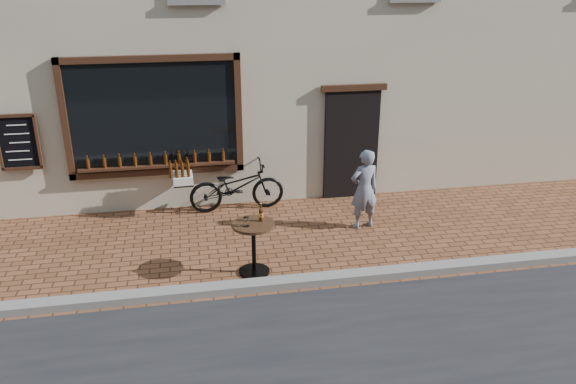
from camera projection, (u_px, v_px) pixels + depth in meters
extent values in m
plane|color=brown|center=(289.00, 293.00, 8.17)|extent=(90.00, 90.00, 0.00)
cube|color=slate|center=(287.00, 282.00, 8.33)|extent=(90.00, 0.25, 0.12)
cube|color=black|center=(154.00, 117.00, 10.31)|extent=(3.00, 0.06, 2.00)
cube|color=black|center=(148.00, 59.00, 9.90)|extent=(3.24, 0.10, 0.12)
cube|color=black|center=(159.00, 172.00, 10.69)|extent=(3.24, 0.10, 0.12)
cube|color=black|center=(65.00, 121.00, 10.03)|extent=(0.12, 0.10, 2.24)
cube|color=black|center=(239.00, 114.00, 10.55)|extent=(0.12, 0.10, 2.24)
cube|color=black|center=(158.00, 166.00, 10.59)|extent=(2.90, 0.16, 0.05)
cube|color=black|center=(351.00, 145.00, 11.23)|extent=(1.10, 0.10, 2.20)
cube|color=black|center=(354.00, 88.00, 10.77)|extent=(1.30, 0.10, 0.12)
cube|color=black|center=(18.00, 142.00, 10.03)|extent=(0.62, 0.04, 0.92)
cylinder|color=#3D1C07|center=(88.00, 164.00, 10.34)|extent=(0.06, 0.06, 0.19)
cylinder|color=#3D1C07|center=(104.00, 163.00, 10.39)|extent=(0.06, 0.06, 0.19)
cylinder|color=#3D1C07|center=(119.00, 162.00, 10.43)|extent=(0.06, 0.06, 0.19)
cylinder|color=#3D1C07|center=(135.00, 161.00, 10.48)|extent=(0.06, 0.06, 0.19)
cylinder|color=#3D1C07|center=(150.00, 160.00, 10.52)|extent=(0.06, 0.06, 0.19)
cylinder|color=#3D1C07|center=(165.00, 159.00, 10.57)|extent=(0.06, 0.06, 0.19)
cylinder|color=#3D1C07|center=(180.00, 159.00, 10.62)|extent=(0.06, 0.06, 0.19)
cylinder|color=#3D1C07|center=(195.00, 158.00, 10.66)|extent=(0.06, 0.06, 0.19)
cylinder|color=#3D1C07|center=(209.00, 157.00, 10.71)|extent=(0.06, 0.06, 0.19)
cylinder|color=#3D1C07|center=(224.00, 156.00, 10.76)|extent=(0.06, 0.06, 0.19)
imported|color=black|center=(237.00, 186.00, 10.81)|extent=(1.85, 0.72, 0.96)
cube|color=black|center=(183.00, 182.00, 10.54)|extent=(0.38, 0.53, 0.03)
cube|color=silver|center=(183.00, 177.00, 10.50)|extent=(0.39, 0.55, 0.15)
cylinder|color=#3D1C07|center=(188.00, 171.00, 10.29)|extent=(0.06, 0.06, 0.20)
cylinder|color=#3D1C07|center=(183.00, 172.00, 10.27)|extent=(0.06, 0.06, 0.20)
cylinder|color=#3D1C07|center=(177.00, 172.00, 10.24)|extent=(0.06, 0.06, 0.20)
cylinder|color=#3D1C07|center=(171.00, 173.00, 10.22)|extent=(0.06, 0.06, 0.20)
cylinder|color=#3D1C07|center=(188.00, 169.00, 10.40)|extent=(0.06, 0.06, 0.20)
cylinder|color=#3D1C07|center=(182.00, 170.00, 10.38)|extent=(0.06, 0.06, 0.20)
cylinder|color=#3D1C07|center=(176.00, 170.00, 10.36)|extent=(0.06, 0.06, 0.20)
cylinder|color=#3D1C07|center=(171.00, 171.00, 10.34)|extent=(0.06, 0.06, 0.20)
cylinder|color=#3D1C07|center=(188.00, 167.00, 10.52)|extent=(0.06, 0.06, 0.20)
cylinder|color=#3D1C07|center=(182.00, 167.00, 10.50)|extent=(0.06, 0.06, 0.20)
cylinder|color=#3D1C07|center=(176.00, 168.00, 10.47)|extent=(0.06, 0.06, 0.20)
cylinder|color=#3D1C07|center=(170.00, 168.00, 10.45)|extent=(0.06, 0.06, 0.20)
cylinder|color=#3D1C07|center=(187.00, 165.00, 10.63)|extent=(0.06, 0.06, 0.20)
cylinder|color=black|center=(254.00, 271.00, 8.72)|extent=(0.48, 0.48, 0.03)
cylinder|color=black|center=(254.00, 249.00, 8.57)|extent=(0.07, 0.07, 0.76)
cylinder|color=black|center=(253.00, 225.00, 8.42)|extent=(0.65, 0.65, 0.04)
cylinder|color=gold|center=(261.00, 215.00, 8.46)|extent=(0.07, 0.07, 0.07)
cylinder|color=white|center=(246.00, 222.00, 8.30)|extent=(0.08, 0.08, 0.14)
imported|color=slate|center=(364.00, 189.00, 9.99)|extent=(0.59, 0.45, 1.47)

